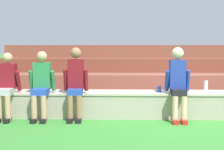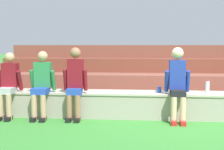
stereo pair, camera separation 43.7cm
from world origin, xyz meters
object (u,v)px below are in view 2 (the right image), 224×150
(person_far_left, at_px, (8,83))
(person_right_of_center, at_px, (178,82))
(person_left_of_center, at_px, (42,83))
(person_center, at_px, (75,81))
(plastic_cup_right_end, at_px, (159,90))
(water_bottle_near_right, at_px, (207,87))

(person_far_left, distance_m, person_right_of_center, 3.38)
(person_right_of_center, bearing_deg, person_left_of_center, 179.43)
(person_far_left, bearing_deg, person_left_of_center, 1.02)
(person_left_of_center, bearing_deg, person_center, -1.85)
(person_left_of_center, relative_size, plastic_cup_right_end, 11.30)
(person_left_of_center, height_order, person_center, person_center)
(person_center, bearing_deg, person_right_of_center, -0.14)
(person_far_left, height_order, plastic_cup_right_end, person_far_left)
(plastic_cup_right_end, bearing_deg, person_center, -171.31)
(person_far_left, bearing_deg, water_bottle_near_right, 4.57)
(person_far_left, height_order, water_bottle_near_right, person_far_left)
(plastic_cup_right_end, bearing_deg, water_bottle_near_right, 4.42)
(person_center, distance_m, plastic_cup_right_end, 1.70)
(person_left_of_center, height_order, person_right_of_center, person_right_of_center)
(water_bottle_near_right, xyz_separation_m, plastic_cup_right_end, (-0.97, -0.07, -0.06))
(person_far_left, xyz_separation_m, person_left_of_center, (0.69, 0.01, 0.02))
(person_far_left, xyz_separation_m, person_center, (1.37, -0.01, 0.06))
(person_right_of_center, distance_m, water_bottle_near_right, 0.73)
(person_right_of_center, relative_size, plastic_cup_right_end, 11.95)
(person_left_of_center, xyz_separation_m, plastic_cup_right_end, (2.36, 0.23, -0.14))
(water_bottle_near_right, bearing_deg, person_center, -172.86)
(water_bottle_near_right, bearing_deg, person_far_left, -175.43)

